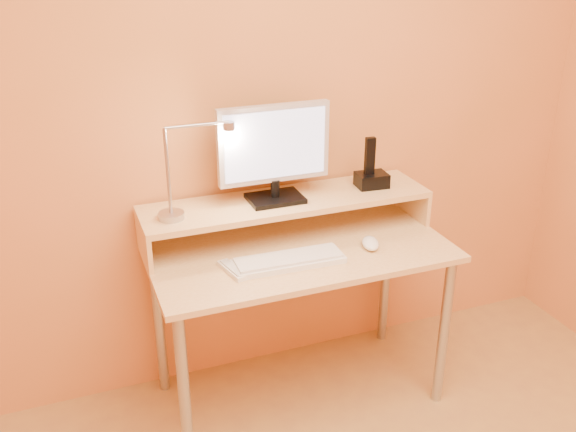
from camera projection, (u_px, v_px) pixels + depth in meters
name	position (u px, v px, depth m)	size (l,w,h in m)	color
wall_back	(272.00, 100.00, 2.59)	(3.00, 0.04, 2.50)	#E4874F
desk_leg_fl	(184.00, 395.00, 2.29)	(0.04, 0.04, 0.69)	#A8A8B1
desk_leg_fr	(444.00, 332.00, 2.65)	(0.04, 0.04, 0.69)	#A8A8B1
desk_leg_bl	(159.00, 323.00, 2.72)	(0.04, 0.04, 0.69)	#A8A8B1
desk_leg_br	(385.00, 277.00, 3.08)	(0.04, 0.04, 0.69)	#A8A8B1
desk_lower	(300.00, 252.00, 2.54)	(1.20, 0.60, 0.03)	beige
shelf_riser_left	(144.00, 242.00, 2.44)	(0.02, 0.30, 0.14)	beige
shelf_riser_right	(411.00, 200.00, 2.83)	(0.02, 0.30, 0.14)	beige
desk_shelf	(287.00, 201.00, 2.60)	(1.20, 0.30, 0.03)	beige
monitor_foot	(275.00, 198.00, 2.58)	(0.22, 0.16, 0.02)	black
monitor_neck	(275.00, 188.00, 2.56)	(0.04, 0.04, 0.07)	black
monitor_panel	(274.00, 144.00, 2.49)	(0.46, 0.04, 0.31)	silver
monitor_back	(272.00, 142.00, 2.51)	(0.41, 0.01, 0.26)	black
monitor_screen	(276.00, 145.00, 2.48)	(0.42, 0.00, 0.27)	#B1B9E2
lamp_base	(171.00, 216.00, 2.41)	(0.10, 0.10, 0.03)	#A8A8B1
lamp_post	(168.00, 172.00, 2.34)	(0.01, 0.01, 0.33)	#A8A8B1
lamp_arm	(197.00, 125.00, 2.31)	(0.01, 0.01, 0.24)	#A8A8B1
lamp_head	(229.00, 126.00, 2.35)	(0.04, 0.04, 0.03)	#A8A8B1
lamp_bulb	(229.00, 130.00, 2.36)	(0.03, 0.03, 0.00)	#FFEAC6
phone_dock	(372.00, 180.00, 2.71)	(0.13, 0.10, 0.06)	black
phone_handset	(370.00, 156.00, 2.66)	(0.04, 0.03, 0.16)	black
phone_led	(387.00, 183.00, 2.68)	(0.01, 0.00, 0.04)	#2F56FF
keyboard	(288.00, 261.00, 2.41)	(0.43, 0.14, 0.02)	white
mouse	(370.00, 243.00, 2.54)	(0.07, 0.12, 0.04)	white
remote_control	(232.00, 270.00, 2.35)	(0.04, 0.16, 0.02)	white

